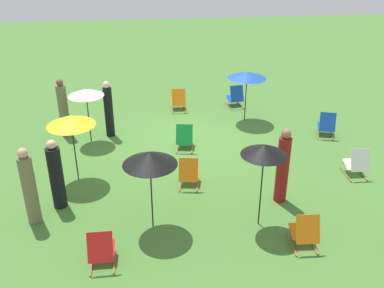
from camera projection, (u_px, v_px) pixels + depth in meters
ground_plane at (188, 141)px, 13.53m from camera, size 40.00×40.00×0.00m
deckchair_0 at (101, 250)px, 8.43m from camera, size 0.48×0.76×0.83m
deckchair_1 at (357, 164)px, 11.49m from camera, size 0.51×0.78×0.83m
deckchair_2 at (185, 138)px, 12.88m from camera, size 0.60×0.83×0.83m
deckchair_3 at (189, 173)px, 11.04m from camera, size 0.60×0.83×0.83m
deckchair_4 at (326, 126)px, 13.68m from camera, size 0.67×0.86×0.83m
deckchair_6 at (178, 101)px, 15.63m from camera, size 0.49×0.77×0.83m
deckchair_7 at (305, 232)px, 8.92m from camera, size 0.51×0.78×0.83m
deckchair_8 at (235, 97)px, 15.96m from camera, size 0.57×0.82×0.83m
umbrella_0 at (247, 75)px, 14.28m from camera, size 1.27×1.27×1.73m
umbrella_1 at (150, 158)px, 8.95m from camera, size 1.15×1.15×1.85m
umbrella_2 at (86, 93)px, 12.84m from camera, size 1.05×1.05×1.70m
umbrella_3 at (71, 121)px, 10.74m from camera, size 1.21×1.21×1.82m
umbrella_4 at (264, 150)px, 8.96m from camera, size 0.98×0.98×1.98m
person_0 at (63, 109)px, 13.56m from camera, size 0.41×0.41×1.85m
person_1 at (109, 110)px, 13.53m from camera, size 0.32×0.32×1.79m
person_2 at (29, 188)px, 9.48m from camera, size 0.40×0.40×1.85m
person_3 at (56, 176)px, 10.05m from camera, size 0.38×0.38×1.74m
person_4 at (283, 167)px, 10.23m from camera, size 0.41×0.41×1.89m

